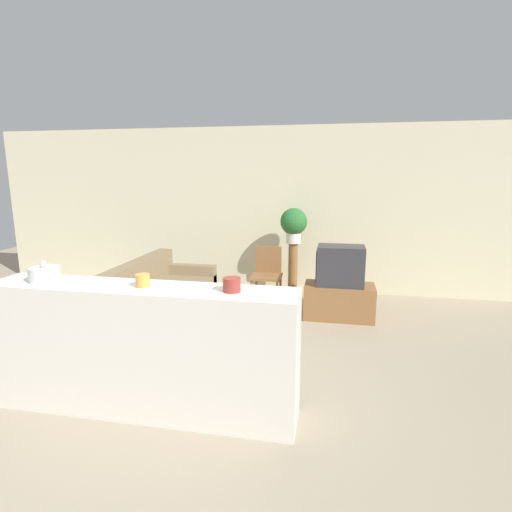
% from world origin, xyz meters
% --- Properties ---
extents(ground_plane, '(14.00, 14.00, 0.00)m').
position_xyz_m(ground_plane, '(0.00, 0.00, 0.00)').
color(ground_plane, tan).
extents(wall_back, '(9.00, 0.06, 2.70)m').
position_xyz_m(wall_back, '(0.00, 3.43, 1.35)').
color(wall_back, beige).
rests_on(wall_back, ground_plane).
extents(couch, '(0.89, 1.90, 0.83)m').
position_xyz_m(couch, '(-0.69, 1.47, 0.30)').
color(couch, '#847051').
rests_on(couch, ground_plane).
extents(tv_stand, '(0.93, 0.47, 0.47)m').
position_xyz_m(tv_stand, '(1.60, 2.17, 0.23)').
color(tv_stand, olive).
rests_on(tv_stand, ground_plane).
extents(television, '(0.63, 0.41, 0.53)m').
position_xyz_m(television, '(1.59, 2.17, 0.73)').
color(television, '#333338').
rests_on(television, tv_stand).
extents(wooden_chair, '(0.44, 0.44, 0.85)m').
position_xyz_m(wooden_chair, '(0.53, 2.63, 0.48)').
color(wooden_chair, olive).
rests_on(wooden_chair, ground_plane).
extents(plant_stand, '(0.15, 0.15, 0.88)m').
position_xyz_m(plant_stand, '(0.88, 2.97, 0.44)').
color(plant_stand, olive).
rests_on(plant_stand, ground_plane).
extents(potted_plant, '(0.42, 0.42, 0.54)m').
position_xyz_m(potted_plant, '(0.88, 2.97, 1.19)').
color(potted_plant, white).
rests_on(potted_plant, plant_stand).
extents(foreground_counter, '(2.52, 0.44, 1.06)m').
position_xyz_m(foreground_counter, '(0.00, -0.37, 0.53)').
color(foreground_counter, white).
rests_on(foreground_counter, ground_plane).
extents(decorative_bowl, '(0.24, 0.24, 0.17)m').
position_xyz_m(decorative_bowl, '(-0.83, -0.37, 1.12)').
color(decorative_bowl, silver).
rests_on(decorative_bowl, foreground_counter).
extents(candle_jar, '(0.11, 0.11, 0.10)m').
position_xyz_m(candle_jar, '(0.03, -0.37, 1.11)').
color(candle_jar, gold).
rests_on(candle_jar, foreground_counter).
extents(coffee_tin, '(0.13, 0.13, 0.11)m').
position_xyz_m(coffee_tin, '(0.75, -0.37, 1.12)').
color(coffee_tin, '#99382D').
rests_on(coffee_tin, foreground_counter).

